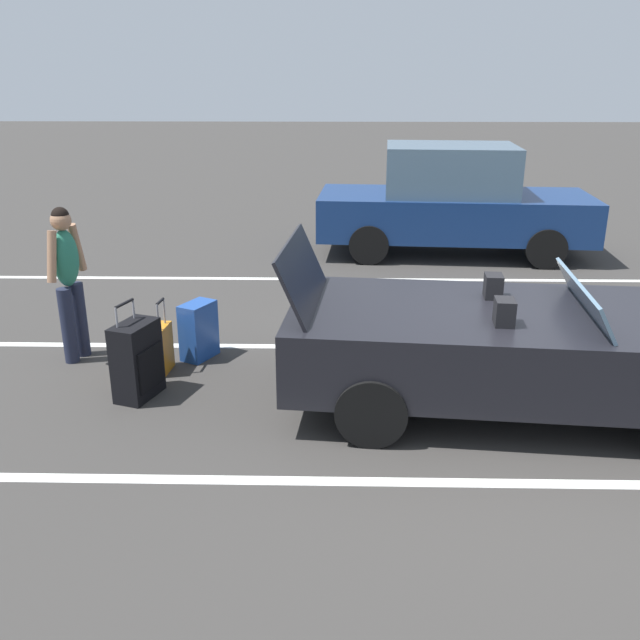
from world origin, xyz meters
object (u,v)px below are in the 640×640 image
Objects in this scene: suitcase_small_carryon at (159,348)px; suitcase_medium_bright at (199,331)px; suitcase_large_black at (137,360)px; parked_sedan_near at (452,202)px; traveler_person at (68,276)px; convertible_car at (540,348)px.

suitcase_medium_bright is at bearing -126.73° from suitcase_small_carryon.
suitcase_large_black is 6.82m from parked_sedan_near.
suitcase_small_carryon is at bearing 75.15° from suitcase_medium_bright.
parked_sedan_near is at bearing 61.09° from traveler_person.
convertible_car is 3.74m from suitcase_small_carryon.
parked_sedan_near reaches higher than suitcase_small_carryon.
suitcase_small_carryon is at bearing 103.56° from suitcase_large_black.
suitcase_medium_bright is 1.46m from traveler_person.
traveler_person is (-1.32, -0.05, 0.62)m from suitcase_medium_bright.
traveler_person is 0.36× the size of parked_sedan_near.
convertible_car reaches higher than suitcase_large_black.
suitcase_small_carryon is (-0.34, -0.38, -0.06)m from suitcase_medium_bright.
suitcase_small_carryon is 1.23m from traveler_person.
suitcase_medium_bright is at bearing 166.56° from convertible_car.
suitcase_large_black is at bearing -120.08° from parked_sedan_near.
parked_sedan_near is at bearing -121.51° from suitcase_small_carryon.
traveler_person is 6.69m from parked_sedan_near.
traveler_person is at bearing -131.07° from parked_sedan_near.
suitcase_large_black is at bearing -177.21° from convertible_car.
suitcase_small_carryon is at bearing -122.66° from parked_sedan_near.
suitcase_medium_bright is 0.80× the size of suitcase_small_carryon.
suitcase_medium_bright is 0.51m from suitcase_small_carryon.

